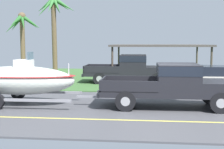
{
  "coord_description": "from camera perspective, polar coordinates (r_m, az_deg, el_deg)",
  "views": [
    {
      "loc": [
        -0.8,
        -12.04,
        2.65
      ],
      "look_at": [
        -2.21,
        1.85,
        1.19
      ],
      "focal_mm": 48.86,
      "sensor_mm": 36.0,
      "label": 1
    }
  ],
  "objects": [
    {
      "name": "palm_tree_far_left",
      "position": [
        27.44,
        -10.76,
        11.14
      ],
      "size": [
        3.6,
        3.76,
        6.82
      ],
      "color": "brown",
      "rests_on": "ground"
    },
    {
      "name": "parked_pickup_background",
      "position": [
        19.81,
        3.89,
        1.28
      ],
      "size": [
        5.73,
        2.01,
        1.87
      ],
      "color": "black",
      "rests_on": "ground"
    },
    {
      "name": "ground",
      "position": [
        20.61,
        7.99,
        -1.51
      ],
      "size": [
        36.0,
        22.0,
        0.11
      ],
      "color": "#4C4C51"
    },
    {
      "name": "carport_awning",
      "position": [
        23.34,
        8.82,
        5.29
      ],
      "size": [
        7.06,
        5.98,
        2.51
      ],
      "color": "#4C4238",
      "rests_on": "ground"
    },
    {
      "name": "boat_on_trailer",
      "position": [
        13.68,
        -17.12,
        -0.98
      ],
      "size": [
        6.18,
        2.38,
        2.27
      ],
      "color": "gray",
      "rests_on": "ground"
    },
    {
      "name": "palm_tree_mid",
      "position": [
        25.95,
        -16.5,
        8.16
      ],
      "size": [
        2.98,
        2.8,
        5.09
      ],
      "color": "brown",
      "rests_on": "ground"
    },
    {
      "name": "pickup_truck_towing",
      "position": [
        12.68,
        12.0,
        -1.6
      ],
      "size": [
        5.66,
        2.02,
        1.8
      ],
      "color": "black",
      "rests_on": "ground"
    }
  ]
}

